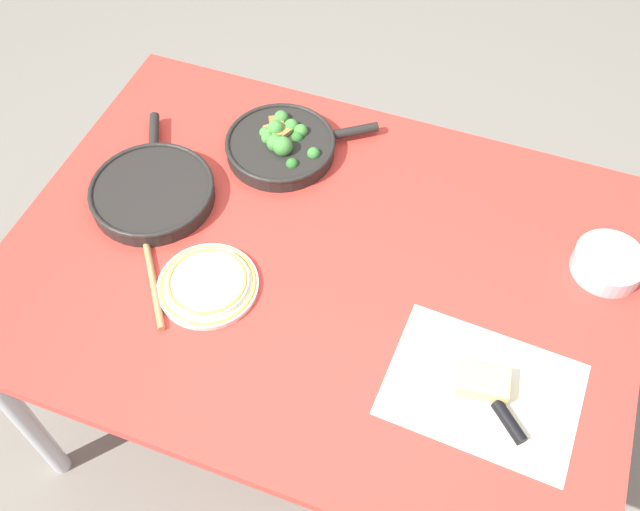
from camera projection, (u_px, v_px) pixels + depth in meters
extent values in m
plane|color=slate|center=(320.00, 403.00, 2.13)|extent=(14.00, 14.00, 0.00)
cube|color=red|center=(320.00, 265.00, 1.55)|extent=(1.36, 0.99, 0.03)
cylinder|color=#BCBCC1|center=(21.00, 415.00, 1.74)|extent=(0.05, 0.05, 0.70)
cylinder|color=#BCBCC1|center=(182.00, 169.00, 2.21)|extent=(0.05, 0.05, 0.70)
cylinder|color=#BCBCC1|center=(585.00, 285.00, 1.96)|extent=(0.05, 0.05, 0.70)
cylinder|color=black|center=(280.00, 147.00, 1.72)|extent=(0.26, 0.26, 0.04)
torus|color=black|center=(280.00, 142.00, 1.70)|extent=(0.27, 0.27, 0.01)
cylinder|color=black|center=(355.00, 131.00, 1.74)|extent=(0.11, 0.09, 0.02)
cylinder|color=#357027|center=(301.00, 137.00, 1.73)|extent=(0.01, 0.01, 0.02)
sphere|color=#428438|center=(301.00, 131.00, 1.72)|extent=(0.03, 0.03, 0.03)
cylinder|color=#2C6823|center=(314.00, 159.00, 1.69)|extent=(0.01, 0.01, 0.02)
sphere|color=#387A33|center=(314.00, 154.00, 1.68)|extent=(0.03, 0.03, 0.03)
cylinder|color=#357027|center=(266.00, 138.00, 1.73)|extent=(0.01, 0.01, 0.02)
sphere|color=#428438|center=(265.00, 133.00, 1.72)|extent=(0.03, 0.03, 0.03)
cylinder|color=#357027|center=(282.00, 125.00, 1.76)|extent=(0.01, 0.01, 0.02)
sphere|color=#428438|center=(281.00, 118.00, 1.74)|extent=(0.04, 0.04, 0.04)
cylinder|color=#357027|center=(292.00, 133.00, 1.74)|extent=(0.01, 0.01, 0.02)
sphere|color=#428438|center=(291.00, 126.00, 1.72)|extent=(0.04, 0.04, 0.04)
cylinder|color=#357027|center=(276.00, 136.00, 1.73)|extent=(0.01, 0.01, 0.02)
sphere|color=#428438|center=(276.00, 128.00, 1.71)|extent=(0.04, 0.04, 0.04)
cylinder|color=#357027|center=(268.00, 144.00, 1.72)|extent=(0.01, 0.01, 0.02)
sphere|color=#428438|center=(268.00, 138.00, 1.70)|extent=(0.03, 0.03, 0.03)
cylinder|color=#357027|center=(276.00, 151.00, 1.70)|extent=(0.01, 0.01, 0.02)
sphere|color=#428438|center=(275.00, 143.00, 1.68)|extent=(0.04, 0.04, 0.04)
cylinder|color=#245B1C|center=(292.00, 169.00, 1.67)|extent=(0.01, 0.01, 0.02)
sphere|color=#2D6B28|center=(292.00, 164.00, 1.66)|extent=(0.03, 0.03, 0.03)
cylinder|color=#357027|center=(283.00, 155.00, 1.69)|extent=(0.02, 0.02, 0.03)
sphere|color=#428438|center=(283.00, 146.00, 1.67)|extent=(0.05, 0.05, 0.05)
cylinder|color=#245B1C|center=(297.00, 143.00, 1.72)|extent=(0.01, 0.01, 0.02)
sphere|color=#2D6B28|center=(297.00, 137.00, 1.71)|extent=(0.03, 0.03, 0.03)
cylinder|color=#357027|center=(275.00, 142.00, 1.73)|extent=(0.01, 0.01, 0.02)
sphere|color=#428438|center=(275.00, 137.00, 1.71)|extent=(0.03, 0.03, 0.03)
cube|color=olive|center=(277.00, 127.00, 1.74)|extent=(0.05, 0.06, 0.04)
cube|color=#9E703D|center=(282.00, 133.00, 1.73)|extent=(0.06, 0.05, 0.04)
cube|color=#9E703D|center=(273.00, 136.00, 1.72)|extent=(0.06, 0.06, 0.04)
cylinder|color=black|center=(153.00, 194.00, 1.63)|extent=(0.28, 0.28, 0.04)
torus|color=black|center=(151.00, 188.00, 1.61)|extent=(0.29, 0.29, 0.01)
cylinder|color=black|center=(154.00, 131.00, 1.74)|extent=(0.07, 0.11, 0.02)
cylinder|color=#EAD170|center=(153.00, 193.00, 1.63)|extent=(0.23, 0.23, 0.02)
cylinder|color=#A87A4C|center=(151.00, 272.00, 1.51)|extent=(0.18, 0.24, 0.02)
ellipsoid|color=#A87A4C|center=(141.00, 214.00, 1.61)|extent=(0.07, 0.08, 0.02)
cube|color=silver|center=(483.00, 389.00, 1.36)|extent=(0.37, 0.28, 0.00)
cube|color=silver|center=(468.00, 364.00, 1.39)|extent=(0.16, 0.15, 0.01)
cylinder|color=black|center=(509.00, 422.00, 1.31)|extent=(0.08, 0.08, 0.02)
cube|color=#EFD67A|center=(482.00, 383.00, 1.35)|extent=(0.11, 0.08, 0.04)
cylinder|color=silver|center=(208.00, 285.00, 1.50)|extent=(0.21, 0.21, 0.01)
torus|color=gold|center=(208.00, 284.00, 1.49)|extent=(0.20, 0.20, 0.01)
cylinder|color=silver|center=(207.00, 282.00, 1.49)|extent=(0.18, 0.18, 0.01)
torus|color=gold|center=(207.00, 281.00, 1.48)|extent=(0.17, 0.17, 0.01)
cylinder|color=#B7B7BC|center=(608.00, 263.00, 1.51)|extent=(0.15, 0.15, 0.05)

